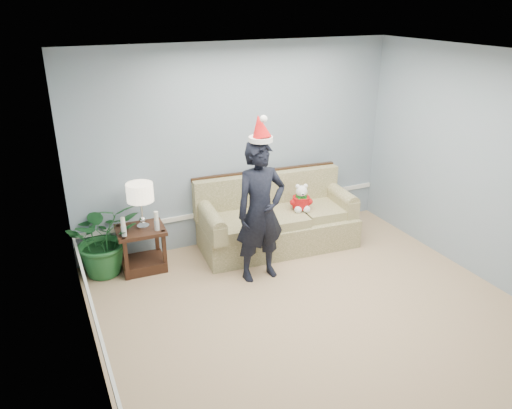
{
  "coord_description": "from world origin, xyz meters",
  "views": [
    {
      "loc": [
        -2.49,
        -3.49,
        3.2
      ],
      "look_at": [
        -0.17,
        1.55,
        0.88
      ],
      "focal_mm": 35.0,
      "sensor_mm": 36.0,
      "label": 1
    }
  ],
  "objects_px": {
    "man": "(260,212)",
    "table_lamp": "(140,194)",
    "sofa": "(276,221)",
    "side_table": "(143,253)",
    "houseplant": "(103,238)",
    "teddy_bear": "(301,201)"
  },
  "relations": [
    {
      "from": "man",
      "to": "table_lamp",
      "type": "bearing_deg",
      "value": 145.46
    },
    {
      "from": "sofa",
      "to": "side_table",
      "type": "bearing_deg",
      "value": -177.95
    },
    {
      "from": "sofa",
      "to": "side_table",
      "type": "relative_size",
      "value": 3.58
    },
    {
      "from": "houseplant",
      "to": "side_table",
      "type": "bearing_deg",
      "value": -13.4
    },
    {
      "from": "sofa",
      "to": "side_table",
      "type": "xyz_separation_m",
      "value": [
        -1.83,
        0.08,
        -0.13
      ]
    },
    {
      "from": "teddy_bear",
      "to": "sofa",
      "type": "bearing_deg",
      "value": 171.79
    },
    {
      "from": "table_lamp",
      "to": "teddy_bear",
      "type": "relative_size",
      "value": 1.53
    },
    {
      "from": "sofa",
      "to": "teddy_bear",
      "type": "distance_m",
      "value": 0.46
    },
    {
      "from": "table_lamp",
      "to": "sofa",
      "type": "bearing_deg",
      "value": -3.06
    },
    {
      "from": "sofa",
      "to": "table_lamp",
      "type": "distance_m",
      "value": 1.91
    },
    {
      "from": "sofa",
      "to": "teddy_bear",
      "type": "xyz_separation_m",
      "value": [
        0.31,
        -0.15,
        0.3
      ]
    },
    {
      "from": "houseplant",
      "to": "man",
      "type": "relative_size",
      "value": 0.56
    },
    {
      "from": "table_lamp",
      "to": "houseplant",
      "type": "distance_m",
      "value": 0.71
    },
    {
      "from": "sofa",
      "to": "man",
      "type": "height_order",
      "value": "man"
    },
    {
      "from": "man",
      "to": "houseplant",
      "type": "bearing_deg",
      "value": 150.86
    },
    {
      "from": "side_table",
      "to": "houseplant",
      "type": "height_order",
      "value": "houseplant"
    },
    {
      "from": "side_table",
      "to": "houseplant",
      "type": "bearing_deg",
      "value": 166.6
    },
    {
      "from": "sofa",
      "to": "man",
      "type": "xyz_separation_m",
      "value": [
        -0.56,
        -0.69,
        0.51
      ]
    },
    {
      "from": "sofa",
      "to": "houseplant",
      "type": "height_order",
      "value": "sofa"
    },
    {
      "from": "table_lamp",
      "to": "teddy_bear",
      "type": "xyz_separation_m",
      "value": [
        2.1,
        -0.24,
        -0.35
      ]
    },
    {
      "from": "table_lamp",
      "to": "teddy_bear",
      "type": "bearing_deg",
      "value": -6.56
    },
    {
      "from": "teddy_bear",
      "to": "man",
      "type": "bearing_deg",
      "value": -130.81
    }
  ]
}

